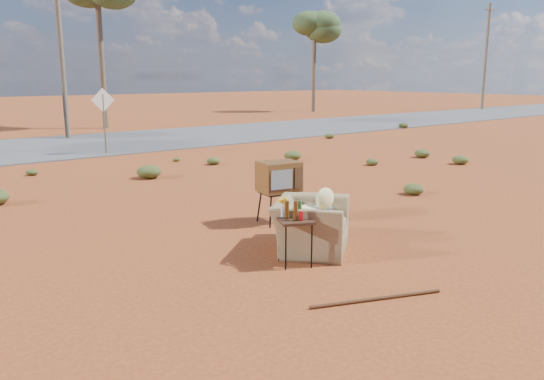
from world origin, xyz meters
TOP-DOWN VIEW (x-y plane):
  - ground at (0.00, 0.00)m, footprint 140.00×140.00m
  - highway at (0.00, 15.00)m, footprint 140.00×7.00m
  - armchair at (0.15, 0.43)m, footprint 1.50×1.56m
  - tv_unit at (0.71, 1.87)m, footprint 0.77×0.66m
  - side_table at (-0.50, 0.08)m, footprint 0.60×0.60m
  - rusty_bar at (-0.53, -1.47)m, footprint 1.57×0.66m
  - road_sign at (1.50, 12.00)m, footprint 0.78×0.06m
  - eucalyptus_right at (22.00, 24.00)m, footprint 3.20×3.20m
  - utility_pole_center at (2.00, 17.50)m, footprint 1.40×0.20m
  - utility_pole_east at (34.00, 17.50)m, footprint 1.40×0.20m
  - scrub_patch at (-0.82, 4.41)m, footprint 17.49×8.07m

SIDE VIEW (x-z plane):
  - ground at x=0.00m, z-range 0.00..0.00m
  - highway at x=0.00m, z-range 0.00..0.04m
  - rusty_bar at x=-0.53m, z-range 0.00..0.04m
  - scrub_patch at x=-0.82m, z-range -0.03..0.30m
  - armchair at x=0.15m, z-range -0.03..1.00m
  - side_table at x=-0.50m, z-range 0.21..1.14m
  - tv_unit at x=0.71m, z-range 0.27..1.37m
  - road_sign at x=1.50m, z-range 0.41..2.60m
  - utility_pole_center at x=2.00m, z-range 0.15..8.15m
  - utility_pole_east at x=34.00m, z-range 0.15..8.15m
  - eucalyptus_right at x=22.00m, z-range 2.39..9.49m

